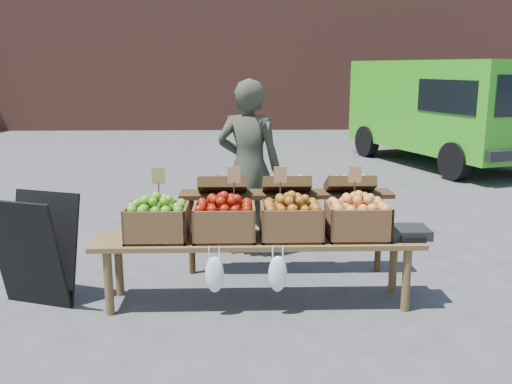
{
  "coord_description": "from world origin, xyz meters",
  "views": [
    {
      "loc": [
        -0.32,
        -4.79,
        1.96
      ],
      "look_at": [
        -0.17,
        0.23,
        0.85
      ],
      "focal_mm": 40.0,
      "sensor_mm": 36.0,
      "label": 1
    }
  ],
  "objects_px": {
    "crate_golden_apples": "(157,223)",
    "weighing_scale": "(408,232)",
    "crate_russet_pears": "(224,222)",
    "crate_green_apples": "(357,221)",
    "display_bench": "(258,271)",
    "vendor": "(249,168)",
    "back_table": "(286,221)",
    "delivery_van": "(446,113)",
    "crate_red_apples": "(291,221)",
    "chalkboard_sign": "(36,250)"
  },
  "relations": [
    {
      "from": "crate_golden_apples",
      "to": "weighing_scale",
      "type": "height_order",
      "value": "crate_golden_apples"
    },
    {
      "from": "crate_golden_apples",
      "to": "crate_russet_pears",
      "type": "distance_m",
      "value": 0.55
    },
    {
      "from": "crate_russet_pears",
      "to": "crate_green_apples",
      "type": "relative_size",
      "value": 1.0
    },
    {
      "from": "display_bench",
      "to": "crate_golden_apples",
      "type": "distance_m",
      "value": 0.93
    },
    {
      "from": "vendor",
      "to": "back_table",
      "type": "bearing_deg",
      "value": 134.24
    },
    {
      "from": "back_table",
      "to": "weighing_scale",
      "type": "relative_size",
      "value": 6.18
    },
    {
      "from": "crate_golden_apples",
      "to": "delivery_van",
      "type": "bearing_deg",
      "value": 54.79
    },
    {
      "from": "crate_red_apples",
      "to": "display_bench",
      "type": "bearing_deg",
      "value": 180.0
    },
    {
      "from": "delivery_van",
      "to": "back_table",
      "type": "xyz_separation_m",
      "value": [
        -3.71,
        -6.12,
        -0.51
      ]
    },
    {
      "from": "vendor",
      "to": "crate_red_apples",
      "type": "height_order",
      "value": "vendor"
    },
    {
      "from": "delivery_van",
      "to": "vendor",
      "type": "distance_m",
      "value": 6.86
    },
    {
      "from": "crate_green_apples",
      "to": "crate_golden_apples",
      "type": "bearing_deg",
      "value": 180.0
    },
    {
      "from": "crate_red_apples",
      "to": "delivery_van",
      "type": "bearing_deg",
      "value": 61.42
    },
    {
      "from": "crate_green_apples",
      "to": "weighing_scale",
      "type": "distance_m",
      "value": 0.44
    },
    {
      "from": "display_bench",
      "to": "crate_red_apples",
      "type": "height_order",
      "value": "crate_red_apples"
    },
    {
      "from": "chalkboard_sign",
      "to": "weighing_scale",
      "type": "height_order",
      "value": "chalkboard_sign"
    },
    {
      "from": "crate_green_apples",
      "to": "weighing_scale",
      "type": "relative_size",
      "value": 1.47
    },
    {
      "from": "delivery_van",
      "to": "chalkboard_sign",
      "type": "relative_size",
      "value": 4.88
    },
    {
      "from": "delivery_van",
      "to": "crate_russet_pears",
      "type": "xyz_separation_m",
      "value": [
        -4.28,
        -6.84,
        -0.32
      ]
    },
    {
      "from": "delivery_van",
      "to": "crate_golden_apples",
      "type": "height_order",
      "value": "delivery_van"
    },
    {
      "from": "crate_golden_apples",
      "to": "crate_russet_pears",
      "type": "xyz_separation_m",
      "value": [
        0.55,
        0.0,
        0.0
      ]
    },
    {
      "from": "crate_green_apples",
      "to": "vendor",
      "type": "bearing_deg",
      "value": 123.55
    },
    {
      "from": "vendor",
      "to": "weighing_scale",
      "type": "distance_m",
      "value": 1.87
    },
    {
      "from": "chalkboard_sign",
      "to": "display_bench",
      "type": "distance_m",
      "value": 1.85
    },
    {
      "from": "delivery_van",
      "to": "weighing_scale",
      "type": "xyz_separation_m",
      "value": [
        -2.75,
        -6.84,
        -0.42
      ]
    },
    {
      "from": "crate_russet_pears",
      "to": "back_table",
      "type": "bearing_deg",
      "value": 51.8
    },
    {
      "from": "display_bench",
      "to": "crate_russet_pears",
      "type": "height_order",
      "value": "crate_russet_pears"
    },
    {
      "from": "chalkboard_sign",
      "to": "crate_golden_apples",
      "type": "relative_size",
      "value": 1.89
    },
    {
      "from": "chalkboard_sign",
      "to": "delivery_van",
      "type": "bearing_deg",
      "value": 68.72
    },
    {
      "from": "crate_red_apples",
      "to": "weighing_scale",
      "type": "xyz_separation_m",
      "value": [
        0.97,
        0.0,
        -0.1
      ]
    },
    {
      "from": "vendor",
      "to": "display_bench",
      "type": "relative_size",
      "value": 0.68
    },
    {
      "from": "crate_red_apples",
      "to": "crate_green_apples",
      "type": "xyz_separation_m",
      "value": [
        0.55,
        0.0,
        0.0
      ]
    },
    {
      "from": "back_table",
      "to": "display_bench",
      "type": "xyz_separation_m",
      "value": [
        -0.29,
        -0.72,
        -0.24
      ]
    },
    {
      "from": "delivery_van",
      "to": "vendor",
      "type": "relative_size",
      "value": 2.51
    },
    {
      "from": "chalkboard_sign",
      "to": "weighing_scale",
      "type": "distance_m",
      "value": 3.09
    },
    {
      "from": "chalkboard_sign",
      "to": "weighing_scale",
      "type": "bearing_deg",
      "value": 18.68
    },
    {
      "from": "crate_russet_pears",
      "to": "crate_golden_apples",
      "type": "bearing_deg",
      "value": 180.0
    },
    {
      "from": "vendor",
      "to": "crate_red_apples",
      "type": "xyz_separation_m",
      "value": [
        0.32,
        -1.32,
        -0.21
      ]
    },
    {
      "from": "display_bench",
      "to": "vendor",
      "type": "bearing_deg",
      "value": 92.06
    },
    {
      "from": "vendor",
      "to": "crate_green_apples",
      "type": "bearing_deg",
      "value": 138.15
    },
    {
      "from": "crate_green_apples",
      "to": "delivery_van",
      "type": "bearing_deg",
      "value": 65.09
    },
    {
      "from": "delivery_van",
      "to": "back_table",
      "type": "distance_m",
      "value": 7.18
    },
    {
      "from": "chalkboard_sign",
      "to": "display_bench",
      "type": "xyz_separation_m",
      "value": [
        1.84,
        -0.04,
        -0.19
      ]
    },
    {
      "from": "weighing_scale",
      "to": "vendor",
      "type": "bearing_deg",
      "value": 134.6
    },
    {
      "from": "back_table",
      "to": "crate_russet_pears",
      "type": "relative_size",
      "value": 4.2
    },
    {
      "from": "crate_russet_pears",
      "to": "display_bench",
      "type": "bearing_deg",
      "value": 0.0
    },
    {
      "from": "vendor",
      "to": "crate_golden_apples",
      "type": "height_order",
      "value": "vendor"
    },
    {
      "from": "display_bench",
      "to": "crate_golden_apples",
      "type": "height_order",
      "value": "crate_golden_apples"
    },
    {
      "from": "crate_russet_pears",
      "to": "weighing_scale",
      "type": "relative_size",
      "value": 1.47
    },
    {
      "from": "chalkboard_sign",
      "to": "display_bench",
      "type": "bearing_deg",
      "value": 18.23
    }
  ]
}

